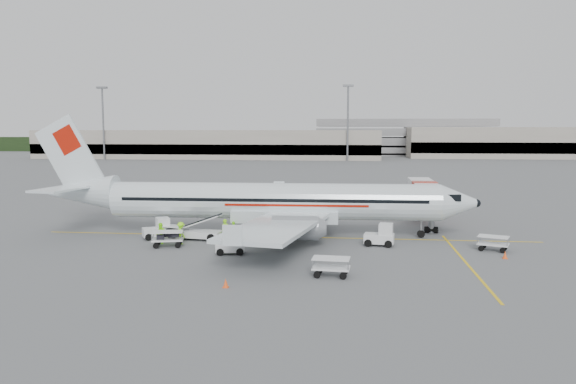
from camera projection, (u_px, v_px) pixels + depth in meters
name	position (u px, v px, depth m)	size (l,w,h in m)	color
ground	(286.00, 237.00, 49.91)	(360.00, 360.00, 0.00)	#56595B
stripe_lead	(286.00, 237.00, 49.90)	(44.00, 0.20, 0.01)	yellow
stripe_cross	(465.00, 262.00, 40.49)	(0.20, 20.00, 0.01)	yellow
terminal_west	(208.00, 144.00, 182.12)	(110.00, 22.00, 9.00)	gray
terminal_east	(546.00, 142.00, 185.01)	(90.00, 26.00, 10.00)	gray
parking_garage	(403.00, 136.00, 204.45)	(62.00, 24.00, 14.00)	slate
treeline	(335.00, 145.00, 222.42)	(300.00, 3.00, 6.00)	black
mast_west	(103.00, 124.00, 172.77)	(3.20, 1.20, 22.00)	slate
mast_center	(348.00, 124.00, 164.67)	(3.20, 1.20, 22.00)	slate
aircraft	(274.00, 177.00, 50.04)	(38.61, 30.26, 10.64)	white
jet_bridge	(424.00, 202.00, 57.27)	(3.01, 16.03, 4.21)	silver
belt_loader	(199.00, 223.00, 48.56)	(5.36, 2.01, 2.90)	silver
tug_fore	(379.00, 235.00, 46.09)	(2.40, 1.38, 1.86)	silver
tug_mid	(230.00, 243.00, 43.08)	(2.20, 1.26, 1.70)	silver
tug_aft	(157.00, 228.00, 49.03)	(2.36, 1.35, 1.83)	silver
cart_loaded_a	(168.00, 239.00, 45.68)	(2.49, 1.47, 1.30)	silver
cart_loaded_b	(174.00, 232.00, 48.79)	(2.29, 1.35, 1.19)	silver
cart_empty_a	(331.00, 267.00, 36.50)	(2.42, 1.43, 1.26)	silver
cart_empty_b	(493.00, 243.00, 44.17)	(2.29, 1.35, 1.19)	silver
cone_nose	(505.00, 255.00, 41.56)	(0.36, 0.36, 0.58)	#F85218
cone_port	(275.00, 205.00, 68.59)	(0.33, 0.33, 0.53)	#F85218
cone_stbd	(226.00, 283.00, 34.00)	(0.36, 0.36, 0.58)	#F85218
crew_a	(225.00, 230.00, 47.88)	(0.70, 0.46, 1.91)	#86E415
crew_b	(161.00, 233.00, 46.89)	(0.85, 0.66, 1.75)	#86E415
crew_c	(181.00, 233.00, 46.76)	(1.20, 0.69, 1.86)	#86E415
crew_d	(234.00, 231.00, 48.43)	(0.96, 0.40, 1.64)	#86E415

